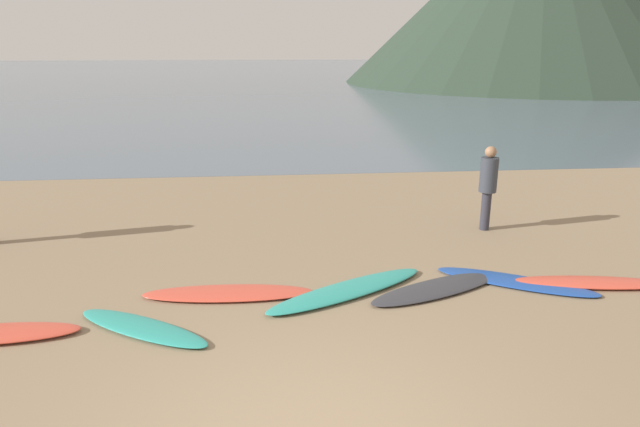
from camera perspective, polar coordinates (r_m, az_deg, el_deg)
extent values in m
cube|color=#8C7559|center=(14.40, -3.92, 2.84)|extent=(120.00, 120.00, 0.20)
cube|color=slate|center=(64.79, -5.22, 13.86)|extent=(140.00, 100.00, 0.01)
ellipsoid|color=teal|center=(7.40, -17.49, -10.93)|extent=(1.92, 1.45, 0.08)
ellipsoid|color=#D84C38|center=(8.06, -9.24, -7.93)|extent=(2.40, 0.68, 0.08)
ellipsoid|color=teal|center=(8.04, 2.80, -7.72)|extent=(2.57, 1.75, 0.10)
ellipsoid|color=#333338|center=(8.29, 11.75, -7.38)|extent=(2.29, 1.42, 0.07)
ellipsoid|color=#1E479E|center=(8.82, 19.12, -6.51)|extent=(2.24, 1.62, 0.06)
ellipsoid|color=#D84C38|center=(9.17, 25.67, -6.29)|extent=(2.33, 0.78, 0.09)
cylinder|color=#2D2D38|center=(11.02, 16.36, 0.27)|extent=(0.18, 0.18, 0.74)
cylinder|color=#333842|center=(10.85, 16.66, 3.76)|extent=(0.32, 0.32, 0.64)
sphere|color=#936B4C|center=(10.77, 16.85, 5.96)|extent=(0.21, 0.21, 0.21)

